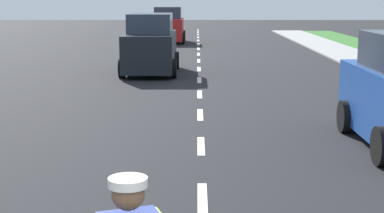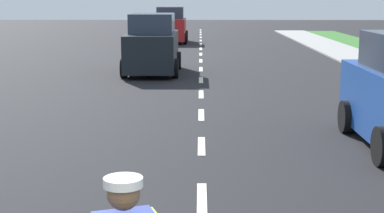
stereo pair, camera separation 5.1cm
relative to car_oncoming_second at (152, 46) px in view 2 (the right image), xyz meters
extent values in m
plane|color=black|center=(1.80, 1.46, -1.02)|extent=(96.00, 96.00, 0.00)
cube|color=silver|center=(1.80, -13.84, -1.01)|extent=(0.14, 1.40, 0.01)
cube|color=silver|center=(1.80, -10.84, -1.01)|extent=(0.14, 1.40, 0.01)
cube|color=silver|center=(1.80, -7.84, -1.01)|extent=(0.14, 1.40, 0.01)
cube|color=silver|center=(1.80, -4.84, -1.01)|extent=(0.14, 1.40, 0.01)
cube|color=silver|center=(1.80, -1.84, -1.01)|extent=(0.14, 1.40, 0.01)
cube|color=silver|center=(1.80, 1.16, -1.01)|extent=(0.14, 1.40, 0.01)
cube|color=silver|center=(1.80, 4.16, -1.01)|extent=(0.14, 1.40, 0.01)
cube|color=silver|center=(1.80, 7.16, -1.01)|extent=(0.14, 1.40, 0.01)
cube|color=silver|center=(1.80, 10.16, -1.01)|extent=(0.14, 1.40, 0.01)
cube|color=silver|center=(1.80, 13.16, -1.01)|extent=(0.14, 1.40, 0.01)
cube|color=silver|center=(1.80, 16.16, -1.01)|extent=(0.14, 1.40, 0.01)
cube|color=silver|center=(1.80, 19.16, -1.01)|extent=(0.14, 1.40, 0.01)
cube|color=silver|center=(1.80, 22.16, -1.01)|extent=(0.14, 1.40, 0.01)
cube|color=silver|center=(1.80, 25.16, -1.01)|extent=(0.14, 1.40, 0.01)
cube|color=silver|center=(1.80, 28.16, -1.01)|extent=(0.14, 1.40, 0.01)
sphere|color=brown|center=(1.27, -18.11, 0.54)|extent=(0.22, 0.22, 0.22)
cylinder|color=silver|center=(1.27, -18.11, 0.62)|extent=(0.26, 0.26, 0.06)
cube|color=black|center=(0.00, -0.02, -0.18)|extent=(1.76, 4.21, 1.31)
cube|color=#2D3847|center=(0.00, 0.08, 0.82)|extent=(1.55, 2.31, 0.70)
cylinder|color=black|center=(0.90, -1.33, -0.68)|extent=(0.22, 0.68, 0.68)
cylinder|color=black|center=(-0.90, -1.33, -0.68)|extent=(0.22, 0.68, 0.68)
cylinder|color=black|center=(0.90, 1.28, -0.68)|extent=(0.22, 0.68, 0.68)
cylinder|color=black|center=(-0.90, 1.28, -0.68)|extent=(0.22, 0.68, 0.68)
cylinder|color=black|center=(4.84, -9.65, -0.68)|extent=(0.22, 0.68, 0.68)
cylinder|color=black|center=(4.84, -12.13, -0.68)|extent=(0.22, 0.68, 0.68)
cube|color=red|center=(-0.05, 14.51, -0.19)|extent=(1.80, 3.90, 1.29)
cube|color=#2D3847|center=(-0.05, 14.61, 0.80)|extent=(1.59, 2.14, 0.70)
cylinder|color=black|center=(0.87, 13.30, -0.68)|extent=(0.22, 0.68, 0.68)
cylinder|color=black|center=(-0.97, 13.30, -0.68)|extent=(0.22, 0.68, 0.68)
cylinder|color=black|center=(0.87, 15.72, -0.68)|extent=(0.22, 0.68, 0.68)
cylinder|color=black|center=(-0.97, 15.72, -0.68)|extent=(0.22, 0.68, 0.68)
camera|label=1|loc=(1.72, -21.76, 1.81)|focal=55.14mm
camera|label=2|loc=(1.77, -21.76, 1.81)|focal=55.14mm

